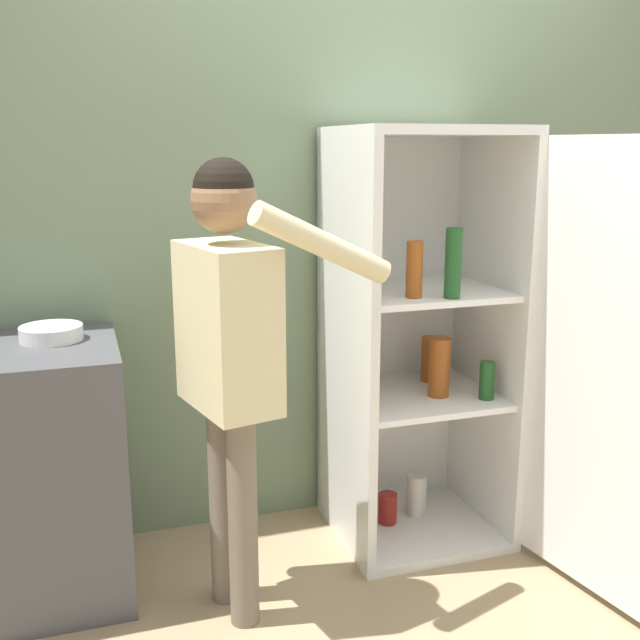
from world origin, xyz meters
The scene contains 6 objects.
ground_plane centered at (0.00, 0.00, 0.00)m, with size 12.00×12.00×0.00m, color tan.
wall_back centered at (0.00, 0.98, 1.27)m, with size 7.00×0.06×2.55m.
refrigerator centered at (0.25, 0.54, 0.81)m, with size 0.81×1.25×1.64m.
person centered at (-0.67, 0.31, 0.99)m, with size 0.66×0.50×1.54m.
counter centered at (-1.30, 0.64, 0.46)m, with size 0.59×0.58×0.91m.
bowl centered at (-1.22, 0.72, 0.94)m, with size 0.21×0.21×0.05m.
Camera 1 is at (-1.11, -1.97, 1.57)m, focal length 42.00 mm.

